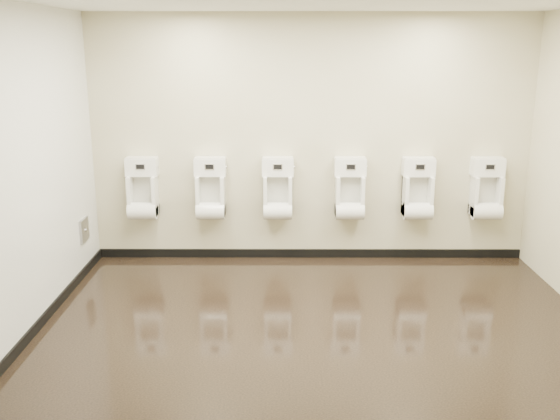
% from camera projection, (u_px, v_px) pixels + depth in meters
% --- Properties ---
extents(ground, '(5.00, 3.50, 0.00)m').
position_uv_depth(ground, '(317.00, 320.00, 5.75)').
color(ground, black).
rests_on(ground, ground).
extents(ceiling, '(5.00, 3.50, 0.00)m').
position_uv_depth(ceiling, '(322.00, 0.00, 5.02)').
color(ceiling, silver).
extents(back_wall, '(5.00, 0.02, 2.80)m').
position_uv_depth(back_wall, '(311.00, 140.00, 7.07)').
color(back_wall, beige).
rests_on(back_wall, ground).
extents(front_wall, '(5.00, 0.02, 2.80)m').
position_uv_depth(front_wall, '(337.00, 229.00, 3.69)').
color(front_wall, beige).
rests_on(front_wall, ground).
extents(left_wall, '(0.02, 3.50, 2.80)m').
position_uv_depth(left_wall, '(31.00, 171.00, 5.39)').
color(left_wall, beige).
rests_on(left_wall, ground).
extents(tile_overlay_left, '(0.01, 3.50, 2.80)m').
position_uv_depth(tile_overlay_left, '(32.00, 171.00, 5.39)').
color(tile_overlay_left, white).
rests_on(tile_overlay_left, ground).
extents(skirting_back, '(5.00, 0.02, 0.10)m').
position_uv_depth(skirting_back, '(309.00, 253.00, 7.41)').
color(skirting_back, black).
rests_on(skirting_back, ground).
extents(skirting_left, '(0.02, 3.50, 0.10)m').
position_uv_depth(skirting_left, '(47.00, 314.00, 5.74)').
color(skirting_left, black).
rests_on(skirting_left, ground).
extents(access_panel, '(0.04, 0.25, 0.25)m').
position_uv_depth(access_panel, '(84.00, 230.00, 6.78)').
color(access_panel, '#9E9EA3').
rests_on(access_panel, left_wall).
extents(urinal_0, '(0.37, 0.28, 0.69)m').
position_uv_depth(urinal_0, '(143.00, 193.00, 7.11)').
color(urinal_0, white).
rests_on(urinal_0, back_wall).
extents(urinal_1, '(0.37, 0.28, 0.69)m').
position_uv_depth(urinal_1, '(211.00, 193.00, 7.11)').
color(urinal_1, white).
rests_on(urinal_1, back_wall).
extents(urinal_2, '(0.37, 0.28, 0.69)m').
position_uv_depth(urinal_2, '(278.00, 193.00, 7.11)').
color(urinal_2, white).
rests_on(urinal_2, back_wall).
extents(urinal_3, '(0.37, 0.28, 0.69)m').
position_uv_depth(urinal_3, '(350.00, 193.00, 7.11)').
color(urinal_3, white).
rests_on(urinal_3, back_wall).
extents(urinal_4, '(0.37, 0.28, 0.69)m').
position_uv_depth(urinal_4, '(418.00, 193.00, 7.10)').
color(urinal_4, white).
rests_on(urinal_4, back_wall).
extents(urinal_5, '(0.37, 0.28, 0.69)m').
position_uv_depth(urinal_5, '(486.00, 193.00, 7.10)').
color(urinal_5, white).
rests_on(urinal_5, back_wall).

